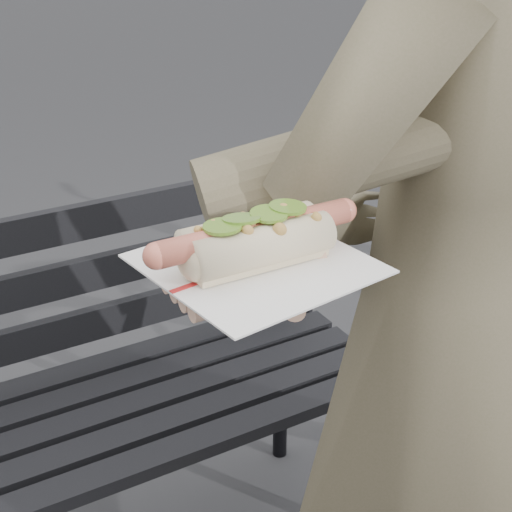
{
  "coord_description": "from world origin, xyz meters",
  "views": [
    {
      "loc": [
        -0.38,
        -0.55,
        1.53
      ],
      "look_at": [
        -0.06,
        0.02,
        1.2
      ],
      "focal_mm": 55.0,
      "sensor_mm": 36.0,
      "label": 1
    }
  ],
  "objects": [
    {
      "name": "park_bench",
      "position": [
        -0.13,
        0.85,
        0.52
      ],
      "size": [
        1.5,
        0.44,
        0.88
      ],
      "color": "black",
      "rests_on": "ground"
    },
    {
      "name": "held_hotdog",
      "position": [
        0.14,
        0.1,
        1.23
      ],
      "size": [
        0.63,
        0.32,
        0.2
      ],
      "color": "brown"
    },
    {
      "name": "person",
      "position": [
        0.34,
        0.14,
        0.93
      ],
      "size": [
        0.72,
        0.52,
        1.85
      ],
      "primitive_type": "imported",
      "rotation": [
        0.0,
        0.0,
        3.26
      ],
      "color": "brown",
      "rests_on": "ground"
    }
  ]
}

